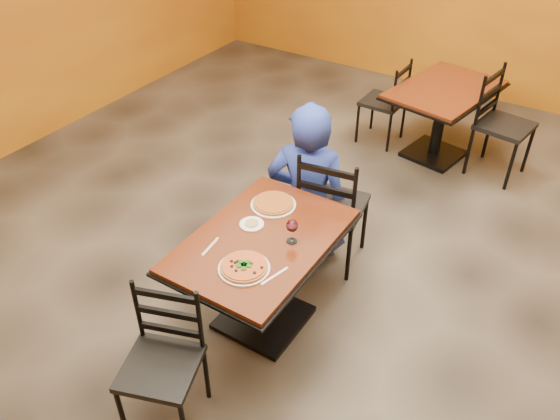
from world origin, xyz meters
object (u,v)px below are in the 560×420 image
Objects in this scene: chair_second_left at (383,102)px; plate_main at (244,268)px; table_main at (262,261)px; chair_main_far at (333,206)px; pizza_main at (244,266)px; chair_second_right at (505,126)px; chair_main_near at (160,368)px; pizza_far at (273,203)px; wine_glass at (292,230)px; diner at (308,182)px; plate_far at (273,205)px; table_second at (442,106)px; side_plate at (252,224)px.

plate_main is (0.46, -3.12, 0.31)m from chair_second_left.
chair_main_far reaches higher than table_main.
plate_main is at bearing 0.00° from pizza_main.
chair_second_right is 3.58× the size of pizza_main.
chair_main_far reaches higher than chair_second_left.
chair_main_near reaches higher than chair_second_left.
chair_second_right is 2.69m from pizza_far.
wine_glass is at bearing 74.03° from pizza_main.
pizza_far is at bearing 110.92° from table_main.
chair_second_right is 3.28× the size of plate_main.
chair_main_far is at bearing 97.61° from wine_glass.
chair_second_left reaches higher than table_main.
plate_main is at bearing 82.32° from diner.
plate_far is 1.11× the size of pizza_far.
table_second is 7.16× the size of wine_glass.
diner is at bearing 91.53° from pizza_far.
chair_main_far is (0.12, 1.80, 0.05)m from chair_main_near.
table_main is 2.85m from chair_second_left.
table_second is 1.43× the size of chair_main_near.
chair_second_left is 3.16× the size of pizza_far.
pizza_far is 0.26m from side_plate.
table_main is 0.95× the size of table_second.
pizza_far reaches higher than plate_main.
pizza_far is (-0.20, -0.52, 0.27)m from chair_main_far.
chair_second_left is 3.12× the size of pizza_main.
pizza_main is (0.12, 0.65, 0.32)m from chair_main_near.
table_main is 1.22× the size of chair_main_far.
plate_main is 0.02m from pizza_main.
wine_glass is at bearing -91.06° from table_second.
plate_far is (-0.20, -0.52, 0.25)m from chair_main_far.
chair_second_left is 2.86× the size of plate_main.
chair_second_left is at bearing -85.83° from chair_main_far.
diner is at bearing -3.94° from chair_main_far.
plate_far is (-0.36, -2.49, 0.20)m from table_second.
chair_main_far is 0.86m from wine_glass.
plate_main is 1.00× the size of plate_far.
chair_second_left reaches higher than pizza_main.
side_plate reaches higher than table_main.
side_plate is (-0.00, -0.26, -0.02)m from pizza_far.
table_main is at bearing -157.41° from wine_glass.
chair_second_left is 2.01m from diner.
chair_main_near is at bearing 6.11° from chair_second_left.
table_main is at bearing -94.64° from table_second.
table_main and table_second have the same top height.
chair_second_right is at bearing 70.47° from side_plate.
chair_second_right is at bearing 76.11° from plate_main.
plate_far is at bearing 180.00° from pizza_far.
diner is 1.16m from pizza_main.
wine_glass reaches higher than table_second.
side_plate is (-0.20, -0.78, 0.25)m from chair_main_far.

